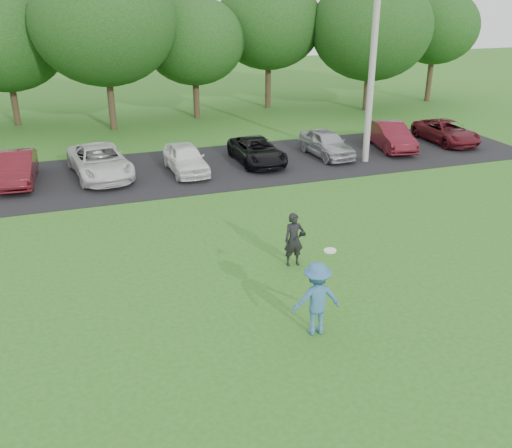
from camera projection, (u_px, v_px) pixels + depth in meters
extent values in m
plane|color=#2B641C|center=(306.00, 333.00, 12.97)|extent=(100.00, 100.00, 0.00)
cube|color=black|center=(184.00, 170.00, 24.28)|extent=(32.00, 6.50, 0.03)
cylinder|color=#9C9B97|center=(374.00, 44.00, 23.54)|extent=(0.28, 0.28, 10.08)
imported|color=#346694|center=(316.00, 299.00, 12.67)|extent=(1.17, 0.72, 1.75)
cylinder|color=white|center=(330.00, 251.00, 12.31)|extent=(0.27, 0.27, 0.04)
imported|color=black|center=(294.00, 240.00, 15.83)|extent=(0.59, 0.41, 1.54)
cube|color=black|center=(303.00, 234.00, 15.64)|extent=(0.15, 0.11, 0.10)
imported|color=#4F1118|center=(17.00, 168.00, 22.40)|extent=(1.49, 3.76, 1.22)
imported|color=silver|center=(100.00, 162.00, 23.21)|extent=(2.59, 4.70, 1.25)
imported|color=white|center=(186.00, 158.00, 23.74)|extent=(1.51, 3.53, 1.19)
imported|color=black|center=(257.00, 151.00, 25.03)|extent=(1.81, 3.88, 1.07)
imported|color=#A4A6AB|center=(326.00, 143.00, 25.98)|extent=(1.64, 3.60, 1.20)
imported|color=#53121B|center=(390.00, 136.00, 27.13)|extent=(1.91, 3.93, 1.24)
imported|color=#54121A|center=(446.00, 132.00, 28.24)|extent=(1.83, 3.91, 1.08)
cylinder|color=#38281C|center=(15.00, 105.00, 31.69)|extent=(0.36, 0.36, 2.20)
ellipsoid|color=#214C19|center=(4.00, 37.00, 30.29)|extent=(6.68, 6.68, 5.68)
cylinder|color=#38281C|center=(112.00, 104.00, 30.66)|extent=(0.36, 0.36, 2.70)
ellipsoid|color=#214C19|center=(104.00, 23.00, 29.05)|extent=(7.42, 7.42, 6.31)
cylinder|color=#38281C|center=(196.00, 99.00, 33.47)|extent=(0.36, 0.36, 2.20)
ellipsoid|color=#214C19|center=(194.00, 41.00, 32.21)|extent=(5.76, 5.76, 4.90)
cylinder|color=#38281C|center=(268.00, 86.00, 36.09)|extent=(0.36, 0.36, 2.70)
ellipsoid|color=#214C19|center=(269.00, 23.00, 34.62)|extent=(6.50, 6.50, 5.53)
cylinder|color=#38281C|center=(366.00, 93.00, 35.40)|extent=(0.36, 0.36, 2.20)
ellipsoid|color=#214C19|center=(371.00, 28.00, 33.92)|extent=(7.24, 7.24, 6.15)
cylinder|color=#38281C|center=(429.00, 81.00, 38.17)|extent=(0.36, 0.36, 2.70)
ellipsoid|color=#214C19|center=(435.00, 26.00, 36.84)|extent=(5.58, 5.58, 4.74)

